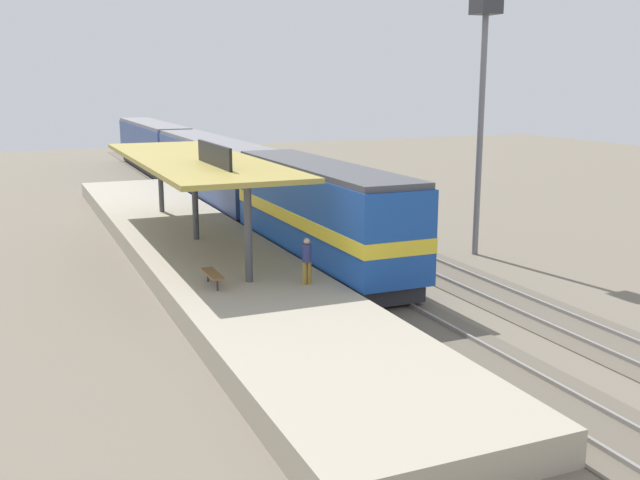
# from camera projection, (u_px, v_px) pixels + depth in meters

# --- Properties ---
(ground_plane) EXTENTS (120.00, 120.00, 0.00)m
(ground_plane) POSITION_uv_depth(u_px,v_px,m) (326.00, 246.00, 36.82)
(ground_plane) COLOR #706656
(track_near) EXTENTS (3.20, 110.00, 0.16)m
(track_near) POSITION_uv_depth(u_px,v_px,m) (289.00, 249.00, 36.04)
(track_near) COLOR #5F5649
(track_near) RESTS_ON ground
(track_far) EXTENTS (3.20, 110.00, 0.16)m
(track_far) POSITION_uv_depth(u_px,v_px,m) (372.00, 241.00, 37.81)
(track_far) COLOR #5F5649
(track_far) RESTS_ON ground
(platform) EXTENTS (6.00, 44.00, 0.90)m
(platform) POSITION_uv_depth(u_px,v_px,m) (197.00, 249.00, 34.18)
(platform) COLOR #A89E89
(platform) RESTS_ON ground
(station_canopy) EXTENTS (5.20, 18.00, 4.70)m
(station_canopy) POSITION_uv_depth(u_px,v_px,m) (194.00, 161.00, 33.23)
(station_canopy) COLOR #47474C
(station_canopy) RESTS_ON platform
(platform_bench) EXTENTS (0.44, 1.70, 0.50)m
(platform_bench) POSITION_uv_depth(u_px,v_px,m) (212.00, 274.00, 26.19)
(platform_bench) COLOR #333338
(platform_bench) RESTS_ON platform
(locomotive) EXTENTS (2.93, 14.43, 4.44)m
(locomotive) POSITION_uv_depth(u_px,v_px,m) (320.00, 214.00, 32.05)
(locomotive) COLOR #28282D
(locomotive) RESTS_ON track_near
(passenger_carriage_front) EXTENTS (2.90, 20.00, 4.24)m
(passenger_carriage_front) POSITION_uv_depth(u_px,v_px,m) (212.00, 171.00, 48.23)
(passenger_carriage_front) COLOR #28282D
(passenger_carriage_front) RESTS_ON track_near
(passenger_carriage_rear) EXTENTS (2.90, 20.00, 4.24)m
(passenger_carriage_rear) POSITION_uv_depth(u_px,v_px,m) (153.00, 145.00, 66.91)
(passenger_carriage_rear) COLOR #28282D
(passenger_carriage_rear) RESTS_ON track_near
(light_mast) EXTENTS (1.10, 1.10, 11.70)m
(light_mast) POSITION_uv_depth(u_px,v_px,m) (483.00, 74.00, 33.26)
(light_mast) COLOR slate
(light_mast) RESTS_ON ground
(person_waiting) EXTENTS (0.34, 0.34, 1.71)m
(person_waiting) POSITION_uv_depth(u_px,v_px,m) (307.00, 259.00, 26.34)
(person_waiting) COLOR olive
(person_waiting) RESTS_ON platform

